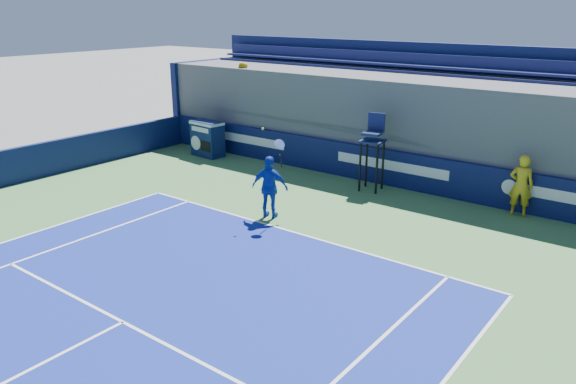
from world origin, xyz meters
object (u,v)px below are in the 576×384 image
Objects in this scene: tennis_player at (270,187)px; match_clock at (207,138)px; ball_person at (521,185)px; umpire_chair at (373,144)px.

match_clock is at bearing 148.67° from tennis_player.
ball_person is 0.71× the size of umpire_chair.
match_clock is (-11.76, -0.57, -0.15)m from ball_person.
umpire_chair is 4.10m from tennis_player.
tennis_player reaches higher than ball_person.
match_clock is 7.37m from tennis_player.
tennis_player is (6.30, -3.83, 0.16)m from match_clock.
umpire_chair is at bearing 0.72° from match_clock.
umpire_chair is 0.96× the size of tennis_player.
match_clock is at bearing -8.52° from ball_person.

